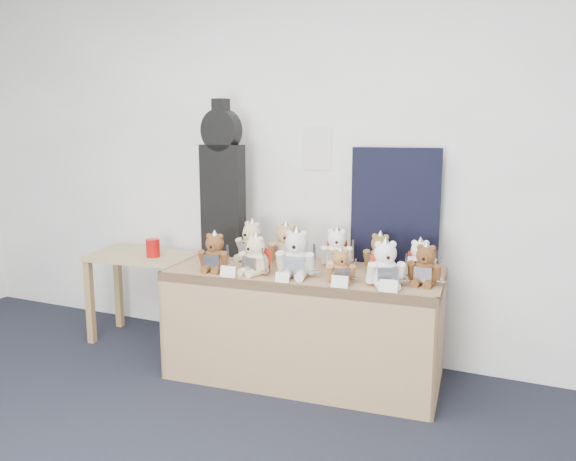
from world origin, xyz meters
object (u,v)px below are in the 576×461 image
at_px(teddy_back_end, 420,260).
at_px(teddy_front_far_left, 215,254).
at_px(display_table, 301,296).
at_px(teddy_front_left, 255,257).
at_px(teddy_back_right, 380,254).
at_px(teddy_back_left, 252,243).
at_px(teddy_back_far_left, 249,248).
at_px(red_cup, 153,248).
at_px(teddy_front_right, 341,267).
at_px(teddy_back_centre_right, 337,249).
at_px(teddy_back_centre_left, 286,245).
at_px(teddy_front_centre, 296,256).
at_px(side_table, 144,270).
at_px(teddy_front_end, 425,266).
at_px(guitar_case, 222,180).
at_px(teddy_front_far_right, 385,266).

bearing_deg(teddy_back_end, teddy_front_far_left, 177.81).
height_order(display_table, teddy_front_left, teddy_front_left).
bearing_deg(teddy_back_right, teddy_front_left, -144.65).
bearing_deg(teddy_back_left, teddy_back_far_left, -110.73).
xyz_separation_m(red_cup, teddy_front_right, (1.53, -0.25, 0.07)).
bearing_deg(teddy_front_far_left, teddy_back_centre_right, 22.76).
xyz_separation_m(teddy_back_centre_left, teddy_back_far_left, (-0.27, -0.02, -0.04)).
bearing_deg(teddy_front_centre, teddy_back_left, 137.41).
bearing_deg(teddy_front_centre, teddy_back_centre_right, 56.85).
xyz_separation_m(teddy_front_centre, teddy_back_centre_left, (-0.19, 0.28, -0.01)).
bearing_deg(side_table, teddy_back_centre_right, -4.41).
distance_m(display_table, teddy_back_left, 0.54).
distance_m(display_table, teddy_front_end, 0.80).
bearing_deg(guitar_case, teddy_front_far_left, -59.92).
bearing_deg(teddy_front_end, teddy_front_centre, -166.51).
xyz_separation_m(side_table, teddy_back_centre_right, (1.51, 0.05, 0.28)).
distance_m(side_table, teddy_front_end, 2.14).
bearing_deg(teddy_front_centre, teddy_front_right, -14.37).
xyz_separation_m(red_cup, teddy_back_right, (1.66, 0.11, 0.08)).
bearing_deg(teddy_front_centre, teddy_front_far_left, 177.27).
relative_size(teddy_front_right, teddy_back_centre_left, 0.74).
bearing_deg(guitar_case, teddy_front_left, -34.44).
distance_m(teddy_front_right, teddy_front_end, 0.49).
relative_size(side_table, teddy_back_end, 3.32).
relative_size(teddy_front_end, teddy_back_left, 0.87).
relative_size(teddy_front_end, teddy_back_centre_right, 0.94).
relative_size(display_table, teddy_back_left, 5.78).
xyz_separation_m(side_table, teddy_back_centre_left, (1.18, -0.01, 0.29)).
distance_m(display_table, red_cup, 1.25).
bearing_deg(teddy_front_end, red_cup, -179.79).
relative_size(red_cup, teddy_front_far_left, 0.49).
height_order(teddy_front_left, teddy_back_centre_right, teddy_back_centre_right).
height_order(teddy_front_right, teddy_back_far_left, teddy_front_right).
bearing_deg(teddy_front_end, guitar_case, 174.37).
relative_size(side_table, guitar_case, 0.79).
relative_size(display_table, side_table, 2.07).
xyz_separation_m(red_cup, teddy_front_far_left, (0.71, -0.31, 0.08)).
distance_m(teddy_front_left, teddy_front_right, 0.54).
relative_size(side_table, teddy_front_far_right, 2.84).
xyz_separation_m(display_table, teddy_front_end, (0.76, 0.03, 0.26)).
bearing_deg(guitar_case, teddy_front_end, -1.78).
bearing_deg(teddy_back_end, teddy_back_left, 161.86).
relative_size(teddy_front_far_left, teddy_back_end, 1.06).
distance_m(teddy_front_end, teddy_back_right, 0.38).
bearing_deg(teddy_front_centre, teddy_front_end, -0.05).
bearing_deg(red_cup, teddy_front_far_right, -7.21).
distance_m(teddy_front_far_right, teddy_front_end, 0.24).
height_order(teddy_front_centre, teddy_back_centre_right, teddy_front_centre).
height_order(teddy_back_centre_left, teddy_back_right, teddy_back_centre_left).
distance_m(teddy_front_far_right, teddy_back_right, 0.36).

